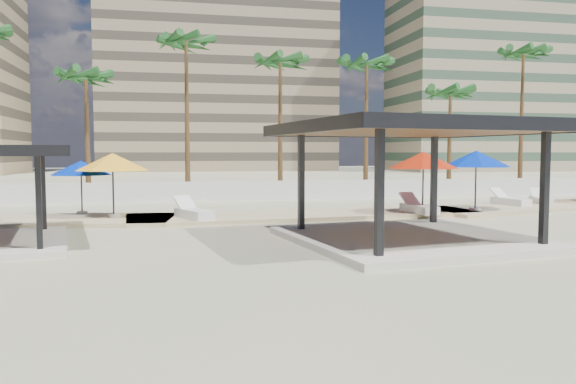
{
  "coord_description": "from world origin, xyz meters",
  "views": [
    {
      "loc": [
        -4.18,
        -17.84,
        2.92
      ],
      "look_at": [
        0.34,
        3.46,
        1.4
      ],
      "focal_mm": 35.0,
      "sensor_mm": 36.0,
      "label": 1
    }
  ],
  "objects_px": {
    "pavilion_central": "(412,171)",
    "lounger_b": "(418,208)",
    "lounger_c": "(510,201)",
    "umbrella_c": "(423,160)",
    "lounger_a": "(194,213)",
    "lounger_d": "(541,199)"
  },
  "relations": [
    {
      "from": "pavilion_central",
      "to": "lounger_b",
      "type": "height_order",
      "value": "pavilion_central"
    },
    {
      "from": "lounger_b",
      "to": "lounger_c",
      "type": "distance_m",
      "value": 7.03
    },
    {
      "from": "umbrella_c",
      "to": "lounger_a",
      "type": "xyz_separation_m",
      "value": [
        -10.33,
        0.05,
        -2.19
      ]
    },
    {
      "from": "lounger_b",
      "to": "lounger_d",
      "type": "bearing_deg",
      "value": -75.72
    },
    {
      "from": "lounger_a",
      "to": "lounger_b",
      "type": "relative_size",
      "value": 1.03
    },
    {
      "from": "lounger_a",
      "to": "lounger_d",
      "type": "relative_size",
      "value": 1.14
    },
    {
      "from": "pavilion_central",
      "to": "lounger_a",
      "type": "height_order",
      "value": "pavilion_central"
    },
    {
      "from": "lounger_c",
      "to": "lounger_d",
      "type": "bearing_deg",
      "value": -87.45
    },
    {
      "from": "umbrella_c",
      "to": "lounger_b",
      "type": "bearing_deg",
      "value": 163.1
    },
    {
      "from": "umbrella_c",
      "to": "lounger_b",
      "type": "distance_m",
      "value": 2.2
    },
    {
      "from": "lounger_b",
      "to": "lounger_c",
      "type": "relative_size",
      "value": 1.02
    },
    {
      "from": "pavilion_central",
      "to": "lounger_a",
      "type": "distance_m",
      "value": 9.73
    },
    {
      "from": "lounger_c",
      "to": "lounger_d",
      "type": "distance_m",
      "value": 2.41
    },
    {
      "from": "lounger_c",
      "to": "lounger_a",
      "type": "bearing_deg",
      "value": 86.21
    },
    {
      "from": "pavilion_central",
      "to": "lounger_b",
      "type": "distance_m",
      "value": 7.83
    },
    {
      "from": "pavilion_central",
      "to": "lounger_d",
      "type": "bearing_deg",
      "value": 31.48
    },
    {
      "from": "lounger_c",
      "to": "pavilion_central",
      "type": "bearing_deg",
      "value": 120.7
    },
    {
      "from": "lounger_a",
      "to": "lounger_b",
      "type": "xyz_separation_m",
      "value": [
        10.15,
        0.0,
        -0.0
      ]
    },
    {
      "from": "umbrella_c",
      "to": "lounger_a",
      "type": "distance_m",
      "value": 10.55
    },
    {
      "from": "umbrella_c",
      "to": "lounger_c",
      "type": "height_order",
      "value": "umbrella_c"
    },
    {
      "from": "umbrella_c",
      "to": "lounger_a",
      "type": "relative_size",
      "value": 1.58
    },
    {
      "from": "pavilion_central",
      "to": "umbrella_c",
      "type": "distance_m",
      "value": 7.63
    }
  ]
}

